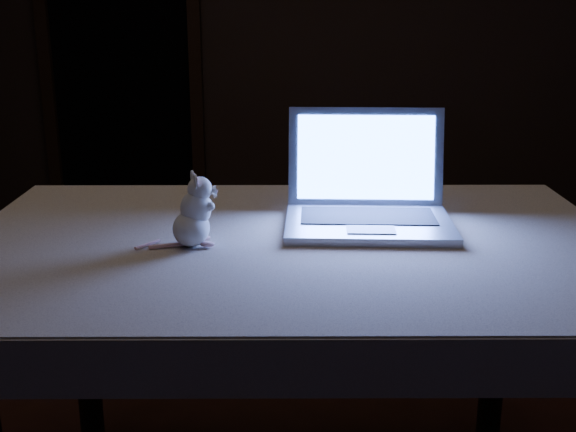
# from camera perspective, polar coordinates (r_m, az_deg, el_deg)

# --- Properties ---
(floor) EXTENTS (5.00, 5.00, 0.00)m
(floor) POSITION_cam_1_polar(r_m,az_deg,el_deg) (2.58, -3.51, -16.30)
(floor) COLOR black
(floor) RESTS_ON ground
(back_wall) EXTENTS (4.50, 0.04, 2.60)m
(back_wall) POSITION_cam_1_polar(r_m,az_deg,el_deg) (4.66, 0.27, 15.29)
(back_wall) COLOR black
(back_wall) RESTS_ON ground
(doorway) EXTENTS (1.06, 0.36, 2.13)m
(doorway) POSITION_cam_1_polar(r_m,az_deg,el_deg) (4.87, -13.07, 12.16)
(doorway) COLOR black
(doorway) RESTS_ON back_wall
(table) EXTENTS (1.60, 1.10, 0.82)m
(table) POSITION_cam_1_polar(r_m,az_deg,el_deg) (1.98, 0.32, -13.44)
(table) COLOR black
(table) RESTS_ON floor
(tablecloth) EXTENTS (1.78, 1.32, 0.12)m
(tablecloth) POSITION_cam_1_polar(r_m,az_deg,el_deg) (1.82, -1.43, -3.59)
(tablecloth) COLOR beige
(tablecloth) RESTS_ON table
(laptop) EXTENTS (0.44, 0.39, 0.29)m
(laptop) POSITION_cam_1_polar(r_m,az_deg,el_deg) (1.86, 6.51, 3.33)
(laptop) COLOR #A5A4A9
(laptop) RESTS_ON tablecloth
(plush_mouse) EXTENTS (0.14, 0.14, 0.18)m
(plush_mouse) POSITION_cam_1_polar(r_m,az_deg,el_deg) (1.74, -7.71, 0.47)
(plush_mouse) COLOR silver
(plush_mouse) RESTS_ON tablecloth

